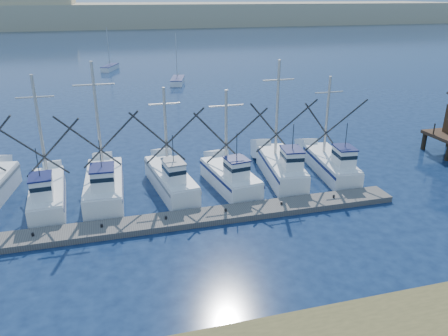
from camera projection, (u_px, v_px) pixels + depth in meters
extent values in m
plane|color=#0C1B38|center=(319.00, 265.00, 24.05)|extent=(500.00, 500.00, 0.00)
cube|color=#5D5953|center=(181.00, 220.00, 28.43)|extent=(30.28, 2.04, 0.40)
cube|color=tan|center=(119.00, 14.00, 210.31)|extent=(360.00, 60.00, 10.00)
cube|color=white|center=(48.00, 196.00, 30.64)|extent=(2.67, 7.57, 1.39)
cube|color=white|center=(42.00, 188.00, 28.40)|extent=(1.40, 1.89, 1.50)
cylinder|color=#B7B2A8|center=(40.00, 130.00, 30.13)|extent=(0.22, 0.22, 7.57)
cube|color=white|center=(105.00, 188.00, 31.74)|extent=(2.95, 7.95, 1.57)
cube|color=white|center=(103.00, 179.00, 29.38)|extent=(1.58, 1.98, 1.50)
cylinder|color=#B7B2A8|center=(97.00, 119.00, 31.16)|extent=(0.22, 0.22, 8.08)
cube|color=white|center=(171.00, 182.00, 32.85)|extent=(3.10, 7.84, 1.52)
cube|color=white|center=(174.00, 172.00, 30.54)|extent=(1.46, 2.01, 1.50)
cylinder|color=#B7B2A8|center=(166.00, 128.00, 32.60)|extent=(0.22, 0.22, 6.11)
cube|color=white|center=(230.00, 179.00, 33.52)|extent=(3.30, 6.84, 1.36)
cube|color=white|center=(237.00, 170.00, 31.48)|extent=(1.61, 1.78, 1.50)
cylinder|color=#B7B2A8|center=(226.00, 129.00, 33.16)|extent=(0.22, 0.22, 5.98)
cube|color=white|center=(281.00, 169.00, 35.03)|extent=(3.23, 7.85, 1.61)
cube|color=white|center=(292.00, 159.00, 32.71)|extent=(1.56, 2.01, 1.50)
cylinder|color=#B7B2A8|center=(277.00, 109.00, 34.48)|extent=(0.22, 0.22, 7.66)
cube|color=white|center=(330.00, 166.00, 36.11)|extent=(3.03, 7.71, 1.35)
cube|color=white|center=(344.00, 157.00, 33.86)|extent=(1.49, 1.96, 1.50)
cylinder|color=#B7B2A8|center=(327.00, 116.00, 35.81)|extent=(0.22, 0.22, 6.48)
cube|color=white|center=(178.00, 81.00, 72.80)|extent=(3.33, 6.22, 0.90)
cylinder|color=#B7B2A8|center=(176.00, 56.00, 71.57)|extent=(0.12, 0.12, 7.20)
cube|color=white|center=(110.00, 68.00, 85.86)|extent=(3.79, 6.35, 0.90)
cylinder|color=#B7B2A8|center=(108.00, 47.00, 84.63)|extent=(0.12, 0.12, 7.20)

